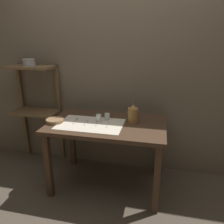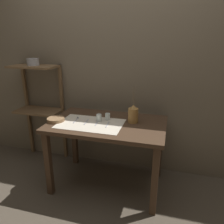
{
  "view_description": "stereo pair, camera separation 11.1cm",
  "coord_description": "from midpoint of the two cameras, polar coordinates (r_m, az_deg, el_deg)",
  "views": [
    {
      "loc": [
        0.51,
        -2.07,
        1.6
      ],
      "look_at": [
        0.05,
        0.0,
        0.88
      ],
      "focal_mm": 35.0,
      "sensor_mm": 36.0,
      "label": 1
    },
    {
      "loc": [
        0.62,
        -2.04,
        1.6
      ],
      "look_at": [
        0.05,
        0.0,
        0.88
      ],
      "focal_mm": 35.0,
      "sensor_mm": 36.0,
      "label": 2
    }
  ],
  "objects": [
    {
      "name": "wooden_table",
      "position": [
        2.33,
        -2.62,
        -5.13
      ],
      "size": [
        1.21,
        0.76,
        0.76
      ],
      "color": "#422D1E",
      "rests_on": "ground_plane"
    },
    {
      "name": "glass_tumbler_near",
      "position": [
        2.31,
        -4.89,
        -1.55
      ],
      "size": [
        0.06,
        0.06,
        0.07
      ],
      "color": "silver",
      "rests_on": "wooden_table"
    },
    {
      "name": "glass_tumbler_far",
      "position": [
        2.34,
        -2.64,
        -1.23
      ],
      "size": [
        0.05,
        0.05,
        0.07
      ],
      "color": "silver",
      "rests_on": "wooden_table"
    },
    {
      "name": "knife_center",
      "position": [
        2.3,
        -8.17,
        -2.72
      ],
      "size": [
        0.03,
        0.16,
        0.0
      ],
      "color": "#A8A8AD",
      "rests_on": "wooden_table"
    },
    {
      "name": "wooden_shelf_unit",
      "position": [
        2.94,
        -20.46,
        3.68
      ],
      "size": [
        0.57,
        0.32,
        1.28
      ],
      "color": "brown",
      "rests_on": "ground_plane"
    },
    {
      "name": "wooden_bowl",
      "position": [
        2.38,
        -16.0,
        -2.2
      ],
      "size": [
        0.18,
        0.18,
        0.04
      ],
      "color": "#8E6B47",
      "rests_on": "wooden_table"
    },
    {
      "name": "fork_outer",
      "position": [
        2.23,
        -2.53,
        -3.28
      ],
      "size": [
        0.02,
        0.16,
        0.0
      ],
      "color": "#A8A8AD",
      "rests_on": "wooden_table"
    },
    {
      "name": "spoon_inner",
      "position": [
        2.4,
        -10.6,
        -1.9
      ],
      "size": [
        0.04,
        0.17,
        0.02
      ],
      "color": "#A8A8AD",
      "rests_on": "wooden_table"
    },
    {
      "name": "ground_plane",
      "position": [
        2.66,
        -2.4,
        -18.14
      ],
      "size": [
        12.0,
        12.0,
        0.0
      ],
      "primitive_type": "plane",
      "color": "brown"
    },
    {
      "name": "spoon_outer",
      "position": [
        2.31,
        -5.12,
        -2.4
      ],
      "size": [
        0.04,
        0.17,
        0.02
      ],
      "color": "#A8A8AD",
      "rests_on": "wooden_table"
    },
    {
      "name": "metal_pot_large",
      "position": [
        2.83,
        -21.94,
        12.0
      ],
      "size": [
        0.15,
        0.15,
        0.08
      ],
      "color": "#A8A8AD",
      "rests_on": "wooden_shelf_unit"
    },
    {
      "name": "pitcher_with_flowers",
      "position": [
        2.28,
        4.11,
        -0.52
      ],
      "size": [
        0.1,
        0.1,
        0.41
      ],
      "color": "olive",
      "rests_on": "wooden_table"
    },
    {
      "name": "stone_wall_back",
      "position": [
        2.64,
        0.01,
        10.08
      ],
      "size": [
        7.0,
        0.06,
        2.4
      ],
      "color": "#6B5E4C",
      "rests_on": "ground_plane"
    },
    {
      "name": "linen_cloth",
      "position": [
        2.26,
        -7.01,
        -3.13
      ],
      "size": [
        0.66,
        0.43,
        0.0
      ],
      "color": "beige",
      "rests_on": "wooden_table"
    }
  ]
}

